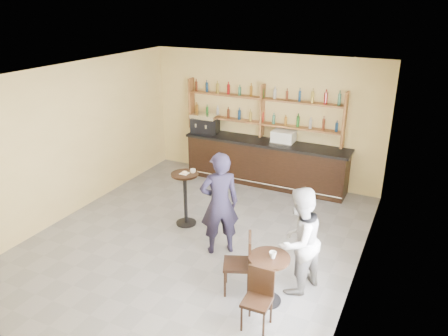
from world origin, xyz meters
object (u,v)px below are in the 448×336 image
at_px(pastry_case, 284,137).
at_px(man_main, 220,204).
at_px(cafe_table, 268,279).
at_px(chair_south, 257,301).
at_px(chair_west, 237,264).
at_px(pedestal_table, 185,199).
at_px(espresso_machine, 205,123).
at_px(patron_second, 298,241).
at_px(bar_counter, 265,163).

distance_m(pastry_case, man_main, 3.34).
height_order(cafe_table, chair_south, chair_south).
bearing_deg(cafe_table, chair_west, 174.81).
xyz_separation_m(pedestal_table, cafe_table, (2.41, -1.61, -0.16)).
bearing_deg(pedestal_table, espresso_machine, 109.76).
relative_size(espresso_machine, chair_south, 0.77).
relative_size(man_main, patron_second, 1.10).
xyz_separation_m(pedestal_table, man_main, (1.09, -0.63, 0.41)).
relative_size(bar_counter, cafe_table, 5.13).
bearing_deg(man_main, cafe_table, 106.23).
bearing_deg(man_main, espresso_machine, -95.36).
xyz_separation_m(bar_counter, pastry_case, (0.44, 0.00, 0.72)).
distance_m(bar_counter, patron_second, 4.30).
bearing_deg(cafe_table, patron_second, 60.10).
bearing_deg(chair_south, bar_counter, 107.71).
bearing_deg(pedestal_table, pastry_case, 66.73).
height_order(espresso_machine, cafe_table, espresso_machine).
xyz_separation_m(bar_counter, man_main, (0.37, -3.33, 0.42)).
bearing_deg(chair_west, espresso_machine, -168.89).
bearing_deg(pedestal_table, chair_west, -39.85).
bearing_deg(pastry_case, pedestal_table, -105.50).
xyz_separation_m(bar_counter, cafe_table, (1.69, -4.31, -0.16)).
height_order(chair_south, patron_second, patron_second).
relative_size(pastry_case, chair_south, 0.61).
relative_size(espresso_machine, man_main, 0.35).
bearing_deg(patron_second, man_main, -85.59).
bearing_deg(man_main, chair_west, 92.45).
height_order(man_main, cafe_table, man_main).
height_order(pedestal_table, man_main, man_main).
xyz_separation_m(pedestal_table, chair_west, (1.86, -1.56, -0.07)).
xyz_separation_m(bar_counter, espresso_machine, (-1.70, 0.00, 0.80)).
bearing_deg(cafe_table, pedestal_table, 146.36).
distance_m(espresso_machine, man_main, 3.93).
xyz_separation_m(cafe_table, patron_second, (0.29, 0.51, 0.49)).
relative_size(espresso_machine, chair_west, 0.69).
xyz_separation_m(cafe_table, chair_south, (0.05, -0.60, 0.04)).
xyz_separation_m(chair_south, patron_second, (0.24, 1.11, 0.44)).
relative_size(pastry_case, chair_west, 0.55).
bearing_deg(bar_counter, espresso_machine, 180.00).
distance_m(espresso_machine, pedestal_table, 2.98).
bearing_deg(chair_south, espresso_machine, 123.18).
xyz_separation_m(pastry_case, chair_west, (0.70, -4.26, -0.79)).
bearing_deg(bar_counter, man_main, -83.68).
bearing_deg(man_main, pedestal_table, -66.95).
bearing_deg(pedestal_table, patron_second, -22.12).
xyz_separation_m(pedestal_table, patron_second, (2.71, -1.10, 0.32)).
bearing_deg(pastry_case, espresso_machine, -172.23).
height_order(pastry_case, chair_south, pastry_case).
distance_m(pedestal_table, man_main, 1.32).
height_order(chair_west, patron_second, patron_second).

